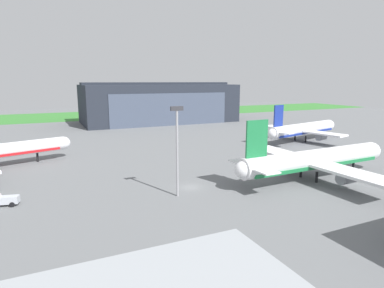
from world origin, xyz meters
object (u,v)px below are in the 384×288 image
(airliner_near_right, at_px, (315,160))
(stair_truck, at_px, (4,200))
(airliner_far_left, at_px, (303,129))
(maintenance_hangar, at_px, (159,103))
(apron_light_mast, at_px, (177,144))

(airliner_near_right, bearing_deg, stair_truck, 169.96)
(airliner_near_right, relative_size, airliner_far_left, 1.14)
(maintenance_hangar, distance_m, airliner_near_right, 113.24)
(maintenance_hangar, distance_m, stair_truck, 121.33)
(apron_light_mast, bearing_deg, airliner_far_left, 28.36)
(airliner_far_left, bearing_deg, airliner_near_right, -130.63)
(airliner_near_right, distance_m, stair_truck, 62.28)
(airliner_near_right, xyz_separation_m, airliner_far_left, (31.60, 36.82, -0.05))
(maintenance_hangar, xyz_separation_m, stair_truck, (-64.77, -102.21, -8.88))
(maintenance_hangar, relative_size, airliner_far_left, 2.12)
(maintenance_hangar, xyz_separation_m, airliner_near_right, (-3.53, -113.05, -5.62))
(stair_truck, xyz_separation_m, apron_light_mast, (29.39, -8.26, 9.03))
(airliner_near_right, height_order, airliner_far_left, airliner_near_right)
(maintenance_hangar, relative_size, airliner_near_right, 1.86)
(airliner_near_right, xyz_separation_m, apron_light_mast, (-31.85, 2.58, 5.77))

